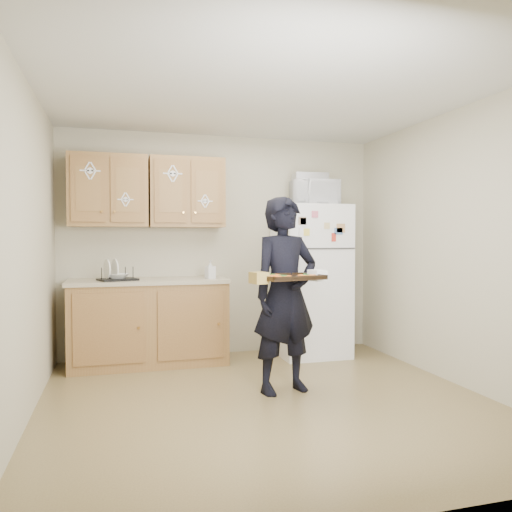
# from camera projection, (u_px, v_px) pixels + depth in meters

# --- Properties ---
(floor) EXTENTS (3.60, 3.60, 0.00)m
(floor) POSITION_uv_depth(u_px,v_px,m) (267.00, 401.00, 4.06)
(floor) COLOR brown
(floor) RESTS_ON ground
(ceiling) EXTENTS (3.60, 3.60, 0.00)m
(ceiling) POSITION_uv_depth(u_px,v_px,m) (268.00, 91.00, 3.97)
(ceiling) COLOR silver
(ceiling) RESTS_ON wall_back
(wall_back) EXTENTS (3.60, 0.04, 2.50)m
(wall_back) POSITION_uv_depth(u_px,v_px,m) (222.00, 245.00, 5.75)
(wall_back) COLOR #B9B296
(wall_back) RESTS_ON floor
(wall_front) EXTENTS (3.60, 0.04, 2.50)m
(wall_front) POSITION_uv_depth(u_px,v_px,m) (382.00, 255.00, 2.29)
(wall_front) COLOR #B9B296
(wall_front) RESTS_ON floor
(wall_left) EXTENTS (0.04, 3.60, 2.50)m
(wall_left) POSITION_uv_depth(u_px,v_px,m) (25.00, 249.00, 3.53)
(wall_left) COLOR #B9B296
(wall_left) RESTS_ON floor
(wall_right) EXTENTS (0.04, 3.60, 2.50)m
(wall_right) POSITION_uv_depth(u_px,v_px,m) (458.00, 247.00, 4.50)
(wall_right) COLOR #B9B296
(wall_right) RESTS_ON floor
(refrigerator) EXTENTS (0.75, 0.70, 1.70)m
(refrigerator) POSITION_uv_depth(u_px,v_px,m) (311.00, 280.00, 5.66)
(refrigerator) COLOR white
(refrigerator) RESTS_ON floor
(base_cabinet) EXTENTS (1.60, 0.60, 0.86)m
(base_cabinet) POSITION_uv_depth(u_px,v_px,m) (149.00, 324.00, 5.24)
(base_cabinet) COLOR brown
(base_cabinet) RESTS_ON floor
(countertop) EXTENTS (1.64, 0.64, 0.04)m
(countertop) POSITION_uv_depth(u_px,v_px,m) (149.00, 281.00, 5.23)
(countertop) COLOR #B4A98B
(countertop) RESTS_ON base_cabinet
(upper_cab_left) EXTENTS (0.80, 0.33, 0.75)m
(upper_cab_left) POSITION_uv_depth(u_px,v_px,m) (108.00, 191.00, 5.21)
(upper_cab_left) COLOR brown
(upper_cab_left) RESTS_ON wall_back
(upper_cab_right) EXTENTS (0.80, 0.33, 0.75)m
(upper_cab_right) POSITION_uv_depth(u_px,v_px,m) (187.00, 193.00, 5.44)
(upper_cab_right) COLOR brown
(upper_cab_right) RESTS_ON wall_back
(cereal_box) EXTENTS (0.20, 0.07, 0.32)m
(cereal_box) POSITION_uv_depth(u_px,v_px,m) (343.00, 334.00, 6.06)
(cereal_box) COLOR gold
(cereal_box) RESTS_ON floor
(person) EXTENTS (0.69, 0.53, 1.69)m
(person) POSITION_uv_depth(u_px,v_px,m) (285.00, 295.00, 4.29)
(person) COLOR black
(person) RESTS_ON floor
(baking_tray) EXTENTS (0.56, 0.47, 0.04)m
(baking_tray) POSITION_uv_depth(u_px,v_px,m) (289.00, 278.00, 3.99)
(baking_tray) COLOR black
(baking_tray) RESTS_ON person
(pizza_front_left) EXTENTS (0.17, 0.17, 0.02)m
(pizza_front_left) POSITION_uv_depth(u_px,v_px,m) (282.00, 277.00, 3.86)
(pizza_front_left) COLOR orange
(pizza_front_left) RESTS_ON baking_tray
(pizza_front_right) EXTENTS (0.17, 0.17, 0.02)m
(pizza_front_right) POSITION_uv_depth(u_px,v_px,m) (307.00, 276.00, 3.97)
(pizza_front_right) COLOR orange
(pizza_front_right) RESTS_ON baking_tray
(pizza_back_left) EXTENTS (0.17, 0.17, 0.02)m
(pizza_back_left) POSITION_uv_depth(u_px,v_px,m) (271.00, 275.00, 4.01)
(pizza_back_left) COLOR orange
(pizza_back_left) RESTS_ON baking_tray
(microwave) EXTENTS (0.52, 0.37, 0.28)m
(microwave) POSITION_uv_depth(u_px,v_px,m) (314.00, 193.00, 5.59)
(microwave) COLOR white
(microwave) RESTS_ON refrigerator
(foil_pan) EXTENTS (0.40, 0.30, 0.08)m
(foil_pan) POSITION_uv_depth(u_px,v_px,m) (310.00, 177.00, 5.60)
(foil_pan) COLOR silver
(foil_pan) RESTS_ON microwave
(dish_rack) EXTENTS (0.43, 0.37, 0.14)m
(dish_rack) POSITION_uv_depth(u_px,v_px,m) (118.00, 273.00, 5.07)
(dish_rack) COLOR black
(dish_rack) RESTS_ON countertop
(bowl) EXTENTS (0.26, 0.26, 0.05)m
(bowl) POSITION_uv_depth(u_px,v_px,m) (118.00, 276.00, 5.07)
(bowl) COLOR white
(bowl) RESTS_ON dish_rack
(soap_bottle) EXTENTS (0.11, 0.12, 0.20)m
(soap_bottle) POSITION_uv_depth(u_px,v_px,m) (210.00, 269.00, 5.28)
(soap_bottle) COLOR white
(soap_bottle) RESTS_ON countertop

